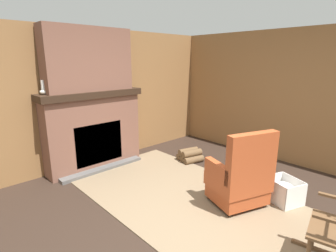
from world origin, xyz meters
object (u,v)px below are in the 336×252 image
object	(u,v)px
decorative_plate_on_mantel	(82,85)
oil_lamp_vase	(44,89)
armchair	(240,179)
storage_case	(95,86)
firewood_stack	(190,155)
laundry_basket	(284,191)

from	to	relation	value
decorative_plate_on_mantel	oil_lamp_vase	bearing A→B (deg)	-88.15
oil_lamp_vase	decorative_plate_on_mantel	size ratio (longest dim) A/B	0.99
armchair	storage_case	distance (m)	2.85
oil_lamp_vase	storage_case	size ratio (longest dim) A/B	1.10
armchair	decorative_plate_on_mantel	bearing A→B (deg)	38.27
armchair	firewood_stack	bearing A→B (deg)	-5.21
firewood_stack	decorative_plate_on_mantel	bearing A→B (deg)	-124.17
oil_lamp_vase	armchair	bearing A→B (deg)	30.18
storage_case	armchair	bearing A→B (deg)	13.98
firewood_stack	oil_lamp_vase	xyz separation A→B (m)	(-1.05, -2.19, 1.35)
oil_lamp_vase	storage_case	world-z (taller)	oil_lamp_vase
armchair	storage_case	size ratio (longest dim) A/B	5.25
firewood_stack	storage_case	xyz separation A→B (m)	(-1.05, -1.34, 1.34)
laundry_basket	oil_lamp_vase	size ratio (longest dim) A/B	2.35
oil_lamp_vase	decorative_plate_on_mantel	world-z (taller)	oil_lamp_vase
storage_case	decorative_plate_on_mantel	world-z (taller)	decorative_plate_on_mantel
laundry_basket	firewood_stack	bearing A→B (deg)	174.44
oil_lamp_vase	firewood_stack	bearing A→B (deg)	64.46
firewood_stack	oil_lamp_vase	distance (m)	2.78
laundry_basket	decorative_plate_on_mantel	size ratio (longest dim) A/B	2.33
laundry_basket	decorative_plate_on_mantel	bearing A→B (deg)	-154.77
armchair	decorative_plate_on_mantel	size ratio (longest dim) A/B	4.72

